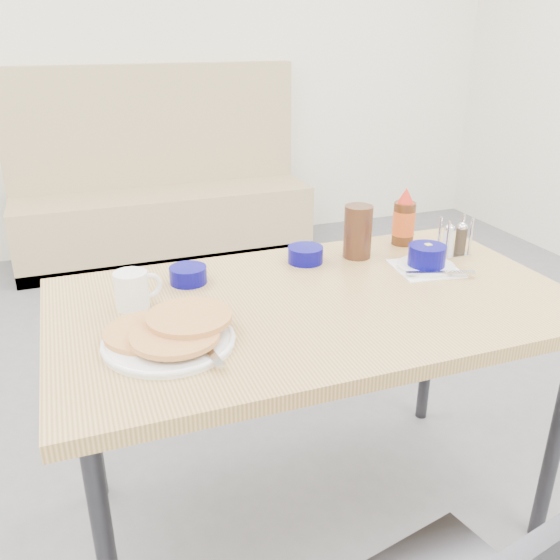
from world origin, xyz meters
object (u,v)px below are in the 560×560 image
object	(u,v)px
booth_bench	(163,203)
grits_setting	(427,259)
dining_table	(314,319)
amber_tumbler	(358,232)
creamer_bowl	(188,275)
butter_bowl	(305,255)
pancake_plate	(170,334)
condiment_caddy	(454,242)
syrup_bottle	(404,220)
coffee_mug	(133,289)

from	to	relation	value
booth_bench	grits_setting	distance (m)	2.53
dining_table	amber_tumbler	size ratio (longest dim) A/B	8.35
booth_bench	dining_table	distance (m)	2.56
booth_bench	creamer_bowl	distance (m)	2.37
booth_bench	butter_bowl	bearing A→B (deg)	-88.01
pancake_plate	grits_setting	size ratio (longest dim) A/B	1.49
pancake_plate	creamer_bowl	distance (m)	0.35
creamer_bowl	butter_bowl	bearing A→B (deg)	5.06
condiment_caddy	syrup_bottle	xyz separation A→B (m)	(-0.10, 0.15, 0.04)
booth_bench	condiment_caddy	world-z (taller)	booth_bench
condiment_caddy	coffee_mug	bearing A→B (deg)	-178.20
syrup_bottle	pancake_plate	bearing A→B (deg)	-154.67
amber_tumbler	condiment_caddy	size ratio (longest dim) A/B	1.34
dining_table	grits_setting	xyz separation A→B (m)	(0.40, 0.08, 0.09)
pancake_plate	coffee_mug	distance (m)	0.23
grits_setting	butter_bowl	size ratio (longest dim) A/B	1.96
booth_bench	coffee_mug	size ratio (longest dim) A/B	14.84
grits_setting	syrup_bottle	xyz separation A→B (m)	(0.05, 0.22, 0.05)
creamer_bowl	condiment_caddy	size ratio (longest dim) A/B	0.86
coffee_mug	syrup_bottle	bearing A→B (deg)	11.52
pancake_plate	amber_tumbler	bearing A→B (deg)	28.06
booth_bench	amber_tumbler	world-z (taller)	booth_bench
dining_table	booth_bench	bearing A→B (deg)	90.00
creamer_bowl	pancake_plate	bearing A→B (deg)	-108.95
coffee_mug	amber_tumbler	world-z (taller)	amber_tumbler
pancake_plate	coffee_mug	size ratio (longest dim) A/B	2.52
butter_bowl	creamer_bowl	bearing A→B (deg)	-174.94
pancake_plate	butter_bowl	xyz separation A→B (m)	(0.49, 0.37, 0.00)
amber_tumbler	syrup_bottle	distance (m)	0.21
butter_bowl	grits_setting	bearing A→B (deg)	-29.53
dining_table	butter_bowl	xyz separation A→B (m)	(0.08, 0.26, 0.09)
amber_tumbler	coffee_mug	bearing A→B (deg)	-169.57
pancake_plate	grits_setting	bearing A→B (deg)	12.82
dining_table	grits_setting	size ratio (longest dim) A/B	6.48
dining_table	creamer_bowl	world-z (taller)	creamer_bowl
booth_bench	condiment_caddy	bearing A→B (deg)	-76.96
booth_bench	dining_table	world-z (taller)	booth_bench
butter_bowl	syrup_bottle	bearing A→B (deg)	6.50
butter_bowl	amber_tumbler	distance (m)	0.18
grits_setting	condiment_caddy	bearing A→B (deg)	26.70
grits_setting	condiment_caddy	distance (m)	0.17
creamer_bowl	butter_bowl	xyz separation A→B (m)	(0.38, 0.03, 0.00)
dining_table	butter_bowl	distance (m)	0.28
booth_bench	coffee_mug	distance (m)	2.51
coffee_mug	amber_tumbler	bearing A→B (deg)	10.43
amber_tumbler	grits_setting	bearing A→B (deg)	-48.74
syrup_bottle	booth_bench	bearing A→B (deg)	101.43
dining_table	syrup_bottle	bearing A→B (deg)	33.75
amber_tumbler	condiment_caddy	distance (m)	0.32
booth_bench	coffee_mug	bearing A→B (deg)	-100.90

